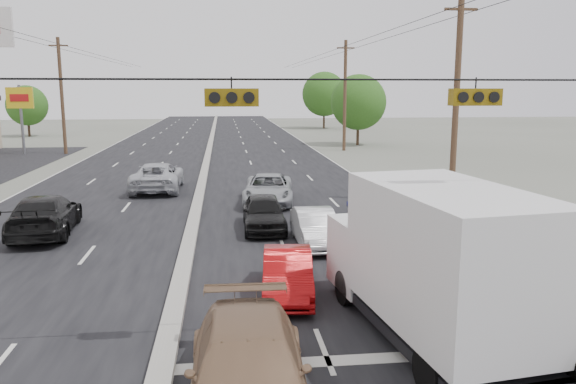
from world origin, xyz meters
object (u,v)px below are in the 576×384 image
Objects in this scene: tree_right_mid at (358,102)px; oncoming_far at (158,177)px; utility_pole_left_c at (62,95)px; queue_car_d at (397,237)px; utility_pole_right_c at (345,95)px; tan_sedan at (248,372)px; tree_right_far at (324,94)px; tree_left_far at (27,105)px; box_truck at (431,261)px; queue_car_a at (264,213)px; queue_car_c at (268,189)px; pole_sign_far at (20,104)px; oncoming_near at (45,215)px; red_sedan at (288,274)px; utility_pole_right_b at (456,100)px; queue_car_e at (409,202)px; queue_car_b at (315,228)px.

tree_right_mid reaches higher than oncoming_far.
queue_car_d is (19.50, -33.63, -4.34)m from utility_pole_left_c.
utility_pole_right_c reaches higher than tan_sedan.
tree_right_far reaches higher than queue_car_d.
box_truck is (27.84, -59.72, -1.86)m from tree_left_far.
tan_sedan is 13.04m from queue_car_a.
tree_right_far is (1.00, 25.00, 0.62)m from tree_right_mid.
oncoming_far is (-14.88, -19.49, -4.32)m from utility_pole_right_c.
queue_car_d is 0.94× the size of oncoming_far.
utility_pole_left_c is at bearing 130.05° from queue_car_c.
oncoming_near is at bearing -70.31° from pole_sign_far.
box_truck is 1.96× the size of red_sedan.
utility_pole_right_b is 16.44m from oncoming_far.
queue_car_c is (-12.50, -53.84, -4.24)m from tree_right_far.
oncoming_near is (10.34, -28.91, -3.63)m from pole_sign_far.
oncoming_near is at bearing -76.68° from utility_pole_left_c.
pole_sign_far is 1.16× the size of tan_sedan.
pole_sign_far is at bearing -180.00° from utility_pole_left_c.
queue_car_e is (-6.40, -57.23, -4.34)m from tree_right_far.
utility_pole_left_c reaches higher than oncoming_far.
pole_sign_far is at bearing 138.74° from utility_pole_right_b.
tree_right_far is at bearing -115.69° from oncoming_near.
queue_car_c is at bearing -103.07° from tree_right_far.
box_truck is 1.43× the size of tan_sedan.
queue_car_c is at bearing 90.85° from box_truck.
box_truck is 4.94m from tan_sedan.
queue_car_a is at bearing 126.79° from queue_car_d.
queue_car_a is at bearing 98.05° from box_truck.
utility_pole_left_c reaches higher than queue_car_d.
oncoming_far is at bearing -114.69° from oncoming_near.
oncoming_near is (-15.26, -1.68, 0.16)m from queue_car_e.
tree_left_far reaches higher than queue_car_c.
queue_car_c reaches higher than queue_car_a.
utility_pole_right_c is at bearing 76.96° from tan_sedan.
box_truck reaches higher than oncoming_near.
utility_pole_right_b is 10.08m from queue_car_c.
oncoming_near is at bearing 164.16° from queue_car_b.
queue_car_b reaches higher than red_sedan.
queue_car_b is at bearing -75.95° from queue_car_c.
box_truck is 1.44× the size of queue_car_c.
utility_pole_right_c is at bearing 75.10° from queue_car_b.
utility_pole_left_c is at bearing 118.58° from red_sedan.
tree_left_far reaches higher than queue_car_e.
tree_left_far reaches higher than box_truck.
utility_pole_left_c reaches higher than tree_left_far.
utility_pole_right_b is 30.11m from tree_right_mid.
red_sedan is 0.67× the size of oncoming_far.
tree_right_far is at bearing 83.26° from queue_car_e.
utility_pole_right_b is 1.95× the size of queue_car_c.
box_truck is 1.31× the size of oncoming_far.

